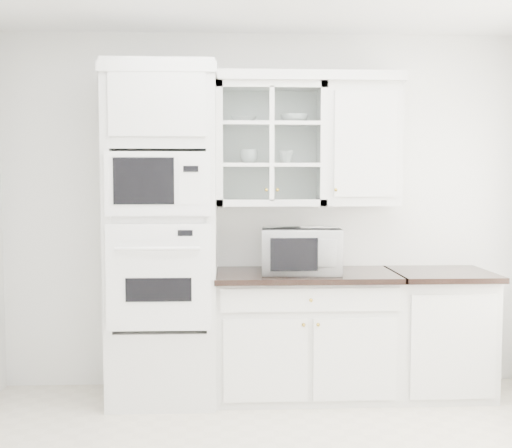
{
  "coord_description": "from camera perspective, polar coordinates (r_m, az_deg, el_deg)",
  "views": [
    {
      "loc": [
        -0.29,
        -3.18,
        1.6
      ],
      "look_at": [
        -0.1,
        1.05,
        1.3
      ],
      "focal_mm": 45.0,
      "sensor_mm": 36.0,
      "label": 1
    }
  ],
  "objects": [
    {
      "name": "countertop_microwave",
      "position": [
        4.65,
        4.01,
        -2.35
      ],
      "size": [
        0.59,
        0.5,
        0.33
      ],
      "primitive_type": "imported",
      "rotation": [
        0.0,
        0.0,
        3.08
      ],
      "color": "white",
      "rests_on": "base_cabinet_run"
    },
    {
      "name": "upper_cabinet_glass",
      "position": [
        4.79,
        1.28,
        7.05
      ],
      "size": [
        0.8,
        0.33,
        0.9
      ],
      "color": "silver",
      "rests_on": "room_shell"
    },
    {
      "name": "upper_cabinet_solid",
      "position": [
        4.88,
        9.28,
        6.94
      ],
      "size": [
        0.55,
        0.33,
        0.9
      ],
      "primitive_type": "cube",
      "color": "silver",
      "rests_on": "room_shell"
    },
    {
      "name": "base_cabinet_run",
      "position": [
        4.8,
        4.39,
        -9.66
      ],
      "size": [
        1.32,
        0.67,
        0.92
      ],
      "color": "silver",
      "rests_on": "ground"
    },
    {
      "name": "crown_molding",
      "position": [
        4.81,
        0.03,
        12.85
      ],
      "size": [
        2.14,
        0.38,
        0.07
      ],
      "primitive_type": "cube",
      "color": "silver",
      "rests_on": "room_shell"
    },
    {
      "name": "oven_column",
      "position": [
        4.64,
        -8.24,
        -0.94
      ],
      "size": [
        0.76,
        0.68,
        2.4
      ],
      "color": "silver",
      "rests_on": "ground"
    },
    {
      "name": "extra_base_cabinet",
      "position": [
        5.02,
        15.94,
        -9.2
      ],
      "size": [
        0.72,
        0.67,
        0.92
      ],
      "color": "silver",
      "rests_on": "ground"
    },
    {
      "name": "bowl_a",
      "position": [
        4.77,
        -1.1,
        9.26
      ],
      "size": [
        0.22,
        0.22,
        0.05
      ],
      "primitive_type": "imported",
      "rotation": [
        0.0,
        0.0,
        -0.19
      ],
      "color": "white",
      "rests_on": "upper_cabinet_glass"
    },
    {
      "name": "room_shell",
      "position": [
        3.63,
        2.02,
        6.87
      ],
      "size": [
        4.0,
        3.5,
        2.7
      ],
      "color": "white",
      "rests_on": "ground"
    },
    {
      "name": "cup_a",
      "position": [
        4.78,
        -0.62,
        6.0
      ],
      "size": [
        0.16,
        0.16,
        0.11
      ],
      "primitive_type": "imported",
      "rotation": [
        0.0,
        0.0,
        0.25
      ],
      "color": "white",
      "rests_on": "upper_cabinet_glass"
    },
    {
      "name": "bowl_b",
      "position": [
        4.81,
        3.43,
        9.32
      ],
      "size": [
        0.21,
        0.21,
        0.06
      ],
      "primitive_type": "imported",
      "rotation": [
        0.0,
        0.0,
        0.06
      ],
      "color": "white",
      "rests_on": "upper_cabinet_glass"
    },
    {
      "name": "cup_b",
      "position": [
        4.78,
        2.69,
        5.95
      ],
      "size": [
        0.11,
        0.11,
        0.1
      ],
      "primitive_type": "imported",
      "rotation": [
        0.0,
        0.0,
        0.06
      ],
      "color": "white",
      "rests_on": "upper_cabinet_glass"
    }
  ]
}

